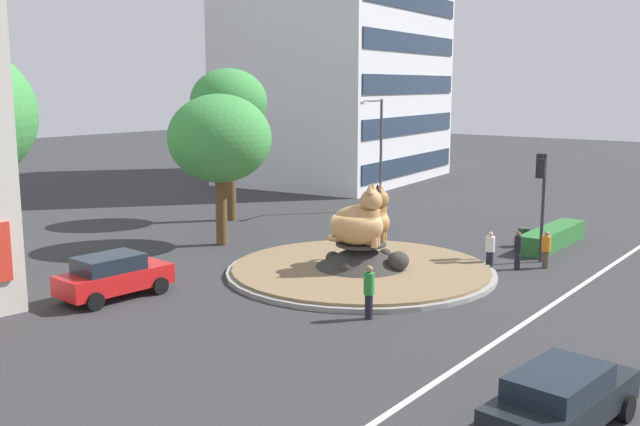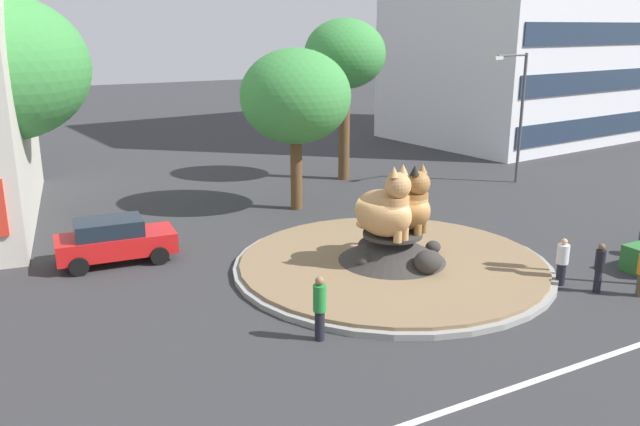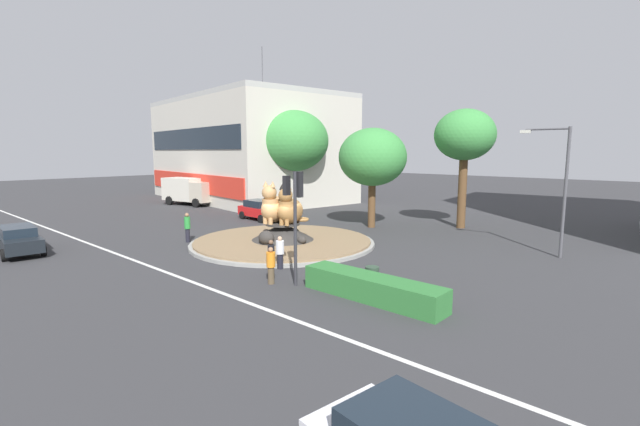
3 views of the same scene
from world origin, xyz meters
name	(u,v)px [view 2 (image 2 of 3)]	position (x,y,z in m)	size (l,w,h in m)	color
ground_plane	(391,268)	(0.00, 0.00, 0.00)	(160.00, 160.00, 0.00)	#333335
lane_centreline	(572,368)	(0.00, -7.77, 0.00)	(112.00, 0.20, 0.01)	silver
roundabout_island	(392,259)	(0.00, -0.02, 0.35)	(10.91, 10.91, 1.29)	gray
cat_statue_calico	(386,210)	(-0.48, -0.25, 2.21)	(1.95, 2.78, 2.50)	tan
cat_statue_tabby	(406,206)	(0.56, 0.04, 2.16)	(1.87, 2.57, 2.36)	#9E703D
broadleaf_tree_behind_island	(345,56)	(5.43, 12.53, 6.56)	(4.24, 4.24, 8.47)	brown
second_tree_near_tower	(296,97)	(0.49, 8.36, 5.07)	(4.87, 4.87, 7.17)	brown
third_tree_left	(2,68)	(-10.81, 11.39, 6.46)	(6.70, 6.70, 9.33)	brown
streetlight_arm	(518,108)	(12.88, 7.45, 3.98)	(2.39, 0.36, 6.74)	#4C4C51
pedestrian_white_shirt	(562,261)	(3.95, -3.83, 0.81)	(0.39, 0.39, 1.56)	black
pedestrian_green_shirt	(320,307)	(-4.73, -3.52, 0.96)	(0.35, 0.35, 1.80)	black
pedestrian_black_shirt	(599,266)	(4.46, -4.83, 0.86)	(0.30, 0.30, 1.61)	black
sedan_on_far_lane	(114,240)	(-8.26, 5.13, 0.83)	(4.16, 2.20, 1.59)	red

